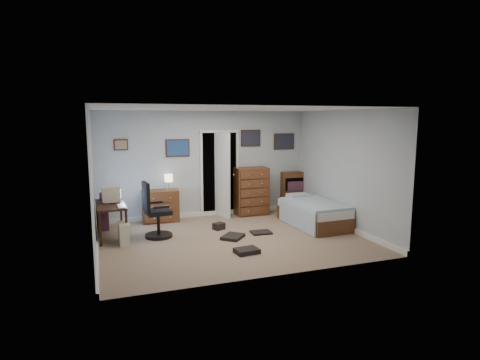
% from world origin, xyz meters
% --- Properties ---
extents(floor, '(5.00, 4.00, 0.02)m').
position_xyz_m(floor, '(0.00, 0.00, -0.01)').
color(floor, '#89715E').
rests_on(floor, ground).
extents(computer_desk, '(0.57, 1.18, 0.67)m').
position_xyz_m(computer_desk, '(-2.28, 0.90, 0.52)').
color(computer_desk, black).
rests_on(computer_desk, floor).
extents(crt_monitor, '(0.36, 0.33, 0.32)m').
position_xyz_m(crt_monitor, '(-2.18, 1.06, 0.83)').
color(crt_monitor, beige).
rests_on(crt_monitor, computer_desk).
extents(keyboard, '(0.14, 0.36, 0.02)m').
position_xyz_m(keyboard, '(-2.02, 0.56, 0.68)').
color(keyboard, beige).
rests_on(keyboard, computer_desk).
extents(pc_tower, '(0.20, 0.38, 0.40)m').
position_xyz_m(pc_tower, '(-2.00, 0.36, 0.20)').
color(pc_tower, beige).
rests_on(pc_tower, floor).
extents(office_chair, '(0.60, 0.60, 1.11)m').
position_xyz_m(office_chair, '(-1.39, 0.57, 0.43)').
color(office_chair, black).
rests_on(office_chair, floor).
extents(media_stack, '(0.17, 0.17, 0.80)m').
position_xyz_m(media_stack, '(-2.32, 1.44, 0.40)').
color(media_stack, maroon).
rests_on(media_stack, floor).
extents(low_dresser, '(0.84, 0.46, 0.72)m').
position_xyz_m(low_dresser, '(-1.11, 1.77, 0.36)').
color(low_dresser, '#562D1B').
rests_on(low_dresser, floor).
extents(table_lamp, '(0.19, 0.19, 0.35)m').
position_xyz_m(table_lamp, '(-0.91, 1.77, 0.98)').
color(table_lamp, gold).
rests_on(table_lamp, low_dresser).
extents(doorway, '(0.96, 1.12, 2.05)m').
position_xyz_m(doorway, '(0.35, 2.27, 1.00)').
color(doorway, black).
rests_on(doorway, floor).
extents(tall_dresser, '(0.80, 0.49, 1.15)m').
position_xyz_m(tall_dresser, '(1.08, 1.75, 0.58)').
color(tall_dresser, '#562D1B').
rests_on(tall_dresser, floor).
extents(headboard_bookcase, '(1.11, 0.34, 0.98)m').
position_xyz_m(headboard_bookcase, '(2.51, 1.86, 0.52)').
color(headboard_bookcase, '#562D1B').
rests_on(headboard_bookcase, floor).
extents(bed, '(1.01, 1.81, 0.58)m').
position_xyz_m(bed, '(1.99, 0.35, 0.28)').
color(bed, '#562D1B').
rests_on(bed, floor).
extents(wall_posters, '(4.38, 0.04, 0.60)m').
position_xyz_m(wall_posters, '(0.57, 1.98, 1.75)').
color(wall_posters, '#331E11').
rests_on(wall_posters, floor).
extents(floor_clutter, '(1.14, 1.91, 0.14)m').
position_xyz_m(floor_clutter, '(0.10, -0.13, 0.04)').
color(floor_clutter, black).
rests_on(floor_clutter, floor).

